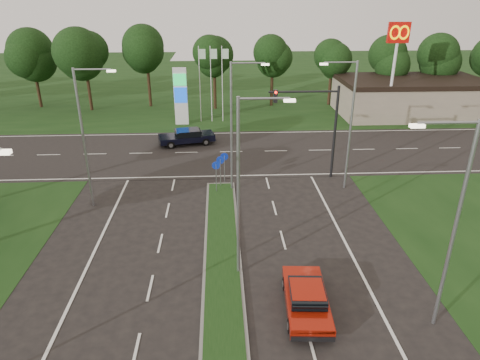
{
  "coord_description": "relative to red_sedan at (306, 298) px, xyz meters",
  "views": [
    {
      "loc": [
        -0.02,
        -11.91,
        13.0
      ],
      "look_at": [
        1.22,
        12.69,
        2.2
      ],
      "focal_mm": 32.0,
      "sensor_mm": 36.0,
      "label": 1
    }
  ],
  "objects": [
    {
      "name": "traffic_signal",
      "position": [
        3.52,
        14.9,
        4.0
      ],
      "size": [
        5.1,
        0.42,
        7.0
      ],
      "color": "black",
      "rests_on": "ground"
    },
    {
      "name": "streetlight_median_far",
      "position": [
        -2.67,
        12.9,
        4.43
      ],
      "size": [
        2.53,
        0.22,
        9.0
      ],
      "color": "gray",
      "rests_on": "ground"
    },
    {
      "name": "streetlight_right_near",
      "position": [
        5.13,
        -1.1,
        4.43
      ],
      "size": [
        2.53,
        0.22,
        9.0
      ],
      "rotation": [
        0.0,
        0.0,
        3.14
      ],
      "color": "gray",
      "rests_on": "ground"
    },
    {
      "name": "streetlight_left_far",
      "position": [
        -11.97,
        10.9,
        4.43
      ],
      "size": [
        2.53,
        0.22,
        9.0
      ],
      "color": "gray",
      "rests_on": "ground"
    },
    {
      "name": "streetlight_right_far",
      "position": [
        5.13,
        12.9,
        4.43
      ],
      "size": [
        2.53,
        0.22,
        9.0
      ],
      "rotation": [
        0.0,
        0.0,
        3.14
      ],
      "color": "gray",
      "rests_on": "ground"
    },
    {
      "name": "navy_sedan",
      "position": [
        -6.72,
        23.26,
        0.09
      ],
      "size": [
        5.37,
        3.1,
        1.39
      ],
      "rotation": [
        0.0,
        0.0,
        1.79
      ],
      "color": "black",
      "rests_on": "ground"
    },
    {
      "name": "median_kerb",
      "position": [
        -3.67,
        0.9,
        -0.59
      ],
      "size": [
        2.0,
        26.0,
        0.12
      ],
      "primitive_type": "cube",
      "color": "slate",
      "rests_on": "ground"
    },
    {
      "name": "streetlight_median_near",
      "position": [
        -2.67,
        2.9,
        4.43
      ],
      "size": [
        2.53,
        0.22,
        9.0
      ],
      "color": "gray",
      "rests_on": "ground"
    },
    {
      "name": "treeline_far",
      "position": [
        -3.57,
        36.83,
        6.18
      ],
      "size": [
        6.0,
        6.0,
        9.9
      ],
      "color": "black",
      "rests_on": "ground"
    },
    {
      "name": "mcdonalds_sign",
      "position": [
        14.33,
        28.87,
        7.34
      ],
      "size": [
        2.2,
        0.47,
        10.4
      ],
      "color": "silver",
      "rests_on": "ground"
    },
    {
      "name": "commercial_building",
      "position": [
        18.33,
        32.9,
        1.35
      ],
      "size": [
        16.0,
        9.0,
        4.0
      ],
      "primitive_type": "cube",
      "color": "gray",
      "rests_on": "ground"
    },
    {
      "name": "cross_road",
      "position": [
        -3.67,
        20.9,
        -0.65
      ],
      "size": [
        160.0,
        12.0,
        0.02
      ],
      "primitive_type": "cube",
      "color": "black",
      "rests_on": "ground"
    },
    {
      "name": "red_sedan",
      "position": [
        0.0,
        0.0,
        0.0
      ],
      "size": [
        2.1,
        4.52,
        1.21
      ],
      "rotation": [
        0.0,
        0.0,
        -0.07
      ],
      "color": "#941508",
      "rests_on": "ground"
    },
    {
      "name": "verge_far",
      "position": [
        -3.67,
        51.9,
        -0.65
      ],
      "size": [
        160.0,
        50.0,
        0.02
      ],
      "primitive_type": "cube",
      "color": "black",
      "rests_on": "ground"
    },
    {
      "name": "median_signs",
      "position": [
        -3.67,
        13.3,
        1.06
      ],
      "size": [
        1.16,
        1.76,
        2.38
      ],
      "color": "gray",
      "rests_on": "ground"
    },
    {
      "name": "gas_pylon",
      "position": [
        -7.46,
        29.95,
        2.55
      ],
      "size": [
        5.8,
        1.26,
        8.0
      ],
      "color": "silver",
      "rests_on": "ground"
    }
  ]
}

